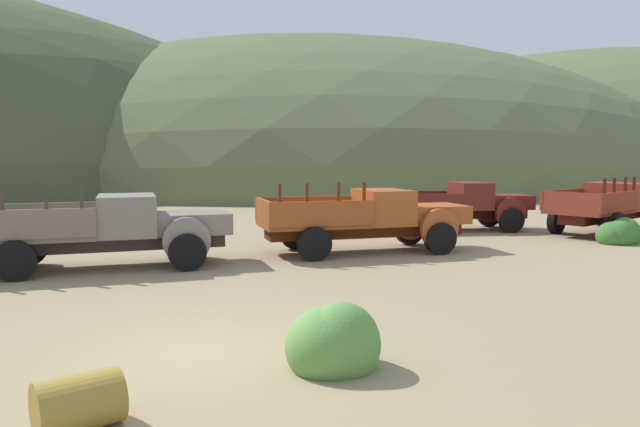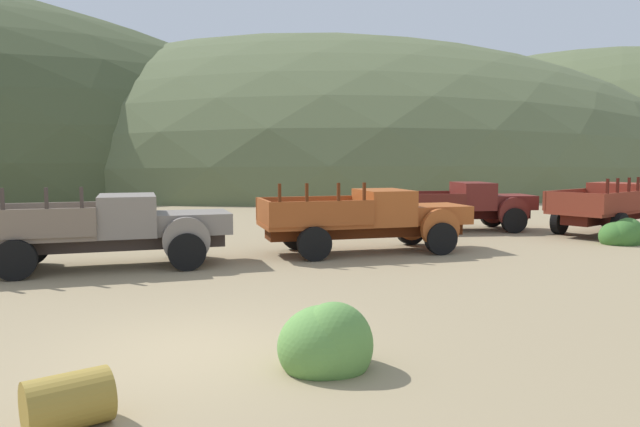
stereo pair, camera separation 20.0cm
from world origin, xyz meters
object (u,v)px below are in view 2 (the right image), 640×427
at_px(truck_oxide_orange, 380,219).
at_px(truck_rust_red, 618,206).
at_px(oil_drum_tipped, 68,401).
at_px(truck_primer_gray, 123,229).
at_px(truck_oxblood, 471,205).

xyz_separation_m(truck_oxide_orange, truck_rust_red, (10.83, 0.35, 0.00)).
relative_size(truck_oxide_orange, oil_drum_tipped, 6.85).
distance_m(truck_primer_gray, truck_rust_red, 18.23).
xyz_separation_m(truck_oxide_orange, oil_drum_tipped, (-8.96, -8.82, -0.70)).
bearing_deg(truck_oxide_orange, truck_primer_gray, -176.13).
bearing_deg(oil_drum_tipped, truck_rust_red, 24.86).
bearing_deg(truck_oxblood, truck_rust_red, -11.17).
bearing_deg(truck_oxide_orange, truck_oxblood, 36.20).
bearing_deg(truck_primer_gray, truck_oxblood, 17.16).
bearing_deg(truck_primer_gray, oil_drum_tipped, -92.60).
relative_size(truck_primer_gray, truck_oxblood, 1.10).
height_order(truck_oxblood, oil_drum_tipped, truck_oxblood).
height_order(truck_oxide_orange, truck_rust_red, same).
xyz_separation_m(truck_rust_red, oil_drum_tipped, (-19.79, -9.17, -0.71)).
relative_size(truck_primer_gray, truck_rust_red, 0.99).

